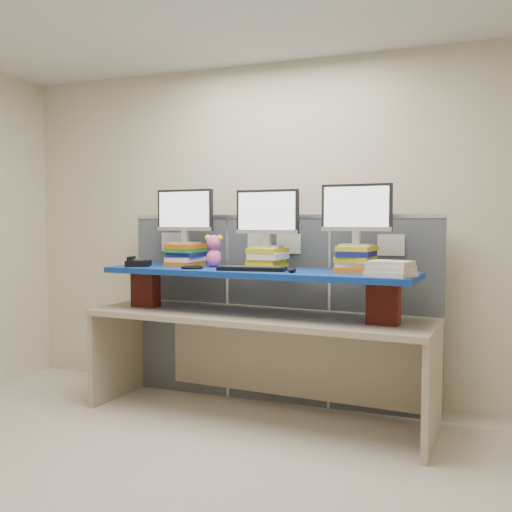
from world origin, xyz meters
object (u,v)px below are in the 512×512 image
at_px(blue_board, 256,272).
at_px(monitor_left, 185,213).
at_px(monitor_right, 356,211).
at_px(monitor_center, 267,215).
at_px(desk, 256,335).
at_px(desk_phone, 137,263).
at_px(keyboard, 252,269).

xyz_separation_m(blue_board, monitor_left, (-0.67, 0.17, 0.45)).
xyz_separation_m(blue_board, monitor_right, (0.73, 0.07, 0.45)).
xyz_separation_m(blue_board, monitor_center, (0.05, 0.12, 0.43)).
relative_size(desk, monitor_right, 5.27).
bearing_deg(desk, desk_phone, -173.13).
relative_size(desk, desk_phone, 11.19).
bearing_deg(monitor_center, desk_phone, -166.94).
xyz_separation_m(blue_board, keyboard, (0.01, -0.10, 0.04)).
bearing_deg(monitor_left, monitor_center, -0.00).
xyz_separation_m(monitor_center, monitor_right, (0.68, -0.05, 0.02)).
bearing_deg(blue_board, monitor_right, 9.32).
xyz_separation_m(monitor_left, desk_phone, (-0.31, -0.21, -0.39)).
height_order(desk, monitor_left, monitor_left).
height_order(desk, desk_phone, desk_phone).
bearing_deg(blue_board, monitor_left, 170.19).
distance_m(blue_board, monitor_left, 0.83).
bearing_deg(blue_board, monitor_center, 71.97).
xyz_separation_m(monitor_left, monitor_right, (1.40, -0.10, 0.01)).
relative_size(monitor_right, keyboard, 0.99).
height_order(blue_board, monitor_center, monitor_center).
bearing_deg(monitor_left, blue_board, -9.81).
bearing_deg(desk_phone, monitor_center, -13.99).
distance_m(monitor_right, keyboard, 0.85).
relative_size(keyboard, desk_phone, 2.14).
xyz_separation_m(desk, monitor_right, (0.73, 0.07, 0.92)).
distance_m(desk, keyboard, 0.51).
relative_size(monitor_center, keyboard, 0.99).
bearing_deg(monitor_center, blue_board, -108.03).
bearing_deg(monitor_center, monitor_right, 0.00).
bearing_deg(desk_phone, blue_board, -20.18).
bearing_deg(desk_phone, desk, -20.18).
bearing_deg(monitor_center, monitor_left, 180.00).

